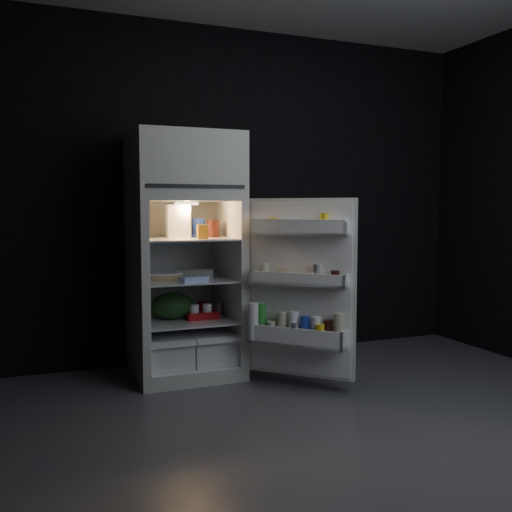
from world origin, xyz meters
name	(u,v)px	position (x,y,z in m)	size (l,w,h in m)	color
floor	(349,423)	(0.00, 0.00, 0.00)	(4.00, 3.40, 0.00)	#515156
wall_back	(246,195)	(0.00, 1.70, 1.35)	(4.00, 0.00, 2.70)	black
refrigerator	(184,247)	(-0.63, 1.32, 0.96)	(0.76, 0.71, 1.78)	silver
fridge_door	(299,292)	(0.00, 0.67, 0.68)	(0.64, 0.65, 1.22)	silver
milk_jug	(178,221)	(-0.68, 1.31, 1.15)	(0.16, 0.16, 0.24)	white
mayo_jar	(199,228)	(-0.51, 1.36, 1.10)	(0.10, 0.10, 0.14)	#1D36A1
jam_jar	(213,228)	(-0.41, 1.29, 1.09)	(0.10, 0.10, 0.13)	black
amber_bottle	(144,223)	(-0.91, 1.40, 1.14)	(0.08, 0.08, 0.22)	#D46221
small_carton	(202,232)	(-0.56, 1.09, 1.08)	(0.07, 0.05, 0.10)	orange
egg_carton	(194,274)	(-0.57, 1.25, 0.76)	(0.28, 0.10, 0.07)	gray
pie	(162,276)	(-0.80, 1.31, 0.75)	(0.31, 0.31, 0.04)	tan
flat_package	(193,279)	(-0.63, 1.05, 0.75)	(0.20, 0.10, 0.04)	#99B9ED
wrapped_pkg	(201,272)	(-0.46, 1.45, 0.75)	(0.11, 0.09, 0.05)	beige
produce_bag	(172,306)	(-0.73, 1.31, 0.52)	(0.32, 0.27, 0.20)	#193815
yogurt_tray	(202,315)	(-0.52, 1.23, 0.45)	(0.24, 0.13, 0.05)	#A10D10
small_can_red	(201,307)	(-0.46, 1.45, 0.47)	(0.07, 0.07, 0.09)	#A10D10
small_can_silver	(218,308)	(-0.35, 1.37, 0.47)	(0.07, 0.07, 0.09)	silver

